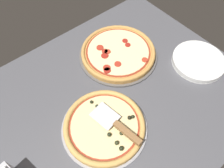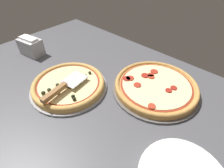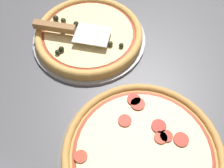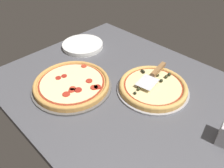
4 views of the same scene
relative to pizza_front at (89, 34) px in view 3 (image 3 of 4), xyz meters
The scene contains 6 objects.
ground_plane 10.12cm from the pizza_front, 73.21° to the left, with size 140.48×96.76×3.60cm, color #4C4C51.
pizza_pan_front 1.99cm from the pizza_front, 124.42° to the left, with size 34.81×34.81×1.00cm, color #939399.
pizza_front is the anchor object (origin of this frame).
pizza_pan_back 39.72cm from the pizza_front, 41.30° to the left, with size 39.37×39.37×1.00cm, color #565451.
pizza_back 39.65cm from the pizza_front, 41.32° to the left, with size 37.01×37.01×2.93cm.
serving_spatula 7.75cm from the pizza_front, 60.85° to the right, with size 9.44×23.29×2.00cm.
Camera 3 is at (47.81, 17.59, 60.86)cm, focal length 42.00 mm.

